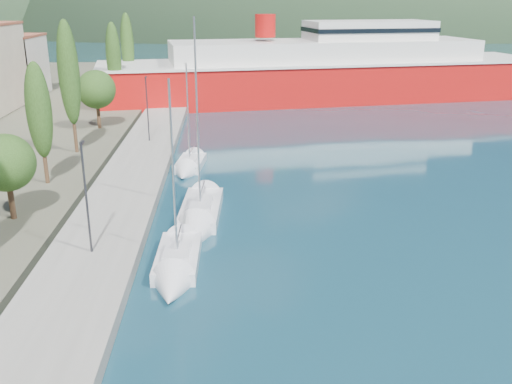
{
  "coord_description": "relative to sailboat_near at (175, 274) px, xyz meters",
  "views": [
    {
      "loc": [
        -1.62,
        -16.15,
        13.82
      ],
      "look_at": [
        0.0,
        14.0,
        3.5
      ],
      "focal_mm": 40.0,
      "sensor_mm": 36.0,
      "label": 1
    }
  ],
  "objects": [
    {
      "name": "sailboat_near",
      "position": [
        0.0,
        0.0,
        0.0
      ],
      "size": [
        2.45,
        7.7,
        11.0
      ],
      "color": "silver",
      "rests_on": "ground"
    },
    {
      "name": "sailboat_far",
      "position": [
        -0.51,
        19.18,
        -0.02
      ],
      "size": [
        2.85,
        6.76,
        9.64
      ],
      "color": "silver",
      "rests_on": "ground"
    },
    {
      "name": "quay",
      "position": [
        -4.6,
        15.5,
        0.1
      ],
      "size": [
        5.0,
        88.0,
        0.8
      ],
      "primitive_type": "cube",
      "color": "gray",
      "rests_on": "ground"
    },
    {
      "name": "lamp_posts",
      "position": [
        -4.6,
        4.11,
        3.78
      ],
      "size": [
        0.15,
        44.62,
        6.06
      ],
      "color": "#2D2D33",
      "rests_on": "quay"
    },
    {
      "name": "ferry",
      "position": [
        17.03,
        54.34,
        3.47
      ],
      "size": [
        63.62,
        22.94,
        12.38
      ],
      "color": "red",
      "rests_on": "ground"
    },
    {
      "name": "sailboat_mid",
      "position": [
        0.88,
        6.88,
        0.03
      ],
      "size": [
        3.11,
        9.7,
        13.76
      ],
      "color": "silver",
      "rests_on": "ground"
    },
    {
      "name": "ground",
      "position": [
        4.4,
        109.5,
        -0.3
      ],
      "size": [
        1400.0,
        1400.0,
        0.0
      ],
      "primitive_type": "plane",
      "color": "#163E4E"
    },
    {
      "name": "tree_row",
      "position": [
        -10.61,
        22.42,
        5.79
      ],
      "size": [
        3.99,
        65.22,
        11.47
      ],
      "color": "#47301E",
      "rests_on": "land_strip"
    }
  ]
}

